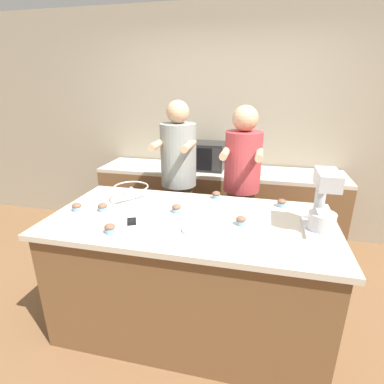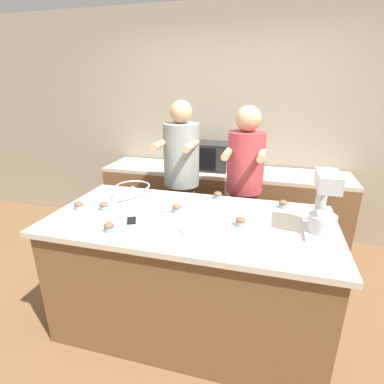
% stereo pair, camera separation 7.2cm
% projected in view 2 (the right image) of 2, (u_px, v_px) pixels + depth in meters
% --- Properties ---
extents(ground_plane, '(16.00, 16.00, 0.00)m').
position_uv_depth(ground_plane, '(190.00, 321.00, 2.47)').
color(ground_plane, brown).
extents(back_wall, '(10.00, 0.06, 2.70)m').
position_uv_depth(back_wall, '(230.00, 127.00, 3.62)').
color(back_wall, gray).
rests_on(back_wall, ground_plane).
extents(island_counter, '(2.02, 1.00, 0.94)m').
position_uv_depth(island_counter, '(190.00, 273.00, 2.30)').
color(island_counter, brown).
rests_on(island_counter, ground_plane).
extents(back_counter, '(2.80, 0.60, 0.90)m').
position_uv_depth(back_counter, '(222.00, 206.00, 3.61)').
color(back_counter, brown).
rests_on(back_counter, ground_plane).
extents(person_left, '(0.35, 0.51, 1.71)m').
position_uv_depth(person_left, '(182.00, 185.00, 2.95)').
color(person_left, brown).
rests_on(person_left, ground_plane).
extents(person_right, '(0.35, 0.51, 1.67)m').
position_uv_depth(person_right, '(244.00, 192.00, 2.80)').
color(person_right, brown).
rests_on(person_right, ground_plane).
extents(stand_mixer, '(0.20, 0.30, 0.41)m').
position_uv_depth(stand_mixer, '(323.00, 207.00, 1.87)').
color(stand_mixer, '#B2B7BC').
rests_on(stand_mixer, island_counter).
extents(mixing_bowl, '(0.28, 0.28, 0.13)m').
position_uv_depth(mixing_bowl, '(133.00, 193.00, 2.43)').
color(mixing_bowl, '#BCBCC1').
rests_on(mixing_bowl, island_counter).
extents(baking_tray, '(0.35, 0.28, 0.04)m').
position_uv_depth(baking_tray, '(206.00, 207.00, 2.29)').
color(baking_tray, '#BCBCC1').
rests_on(baking_tray, island_counter).
extents(microwave_oven, '(0.46, 0.34, 0.31)m').
position_uv_depth(microwave_oven, '(209.00, 156.00, 3.45)').
color(microwave_oven, black).
rests_on(microwave_oven, back_counter).
extents(cell_phone, '(0.12, 0.16, 0.01)m').
position_uv_depth(cell_phone, '(132.00, 221.00, 2.08)').
color(cell_phone, silver).
rests_on(cell_phone, island_counter).
extents(small_plate, '(0.21, 0.21, 0.02)m').
position_uv_depth(small_plate, '(196.00, 230.00, 1.95)').
color(small_plate, white).
rests_on(small_plate, island_counter).
extents(cupcake_0, '(0.07, 0.07, 0.06)m').
position_uv_depth(cupcake_0, '(240.00, 221.00, 2.02)').
color(cupcake_0, '#759EC6').
rests_on(cupcake_0, island_counter).
extents(cupcake_1, '(0.07, 0.07, 0.06)m').
position_uv_depth(cupcake_1, '(104.00, 206.00, 2.27)').
color(cupcake_1, '#759EC6').
rests_on(cupcake_1, island_counter).
extents(cupcake_2, '(0.07, 0.07, 0.06)m').
position_uv_depth(cupcake_2, '(283.00, 204.00, 2.31)').
color(cupcake_2, '#759EC6').
rests_on(cupcake_2, island_counter).
extents(cupcake_3, '(0.07, 0.07, 0.06)m').
position_uv_depth(cupcake_3, '(79.00, 205.00, 2.28)').
color(cupcake_3, '#759EC6').
rests_on(cupcake_3, island_counter).
extents(cupcake_4, '(0.07, 0.07, 0.06)m').
position_uv_depth(cupcake_4, '(177.00, 208.00, 2.23)').
color(cupcake_4, '#759EC6').
rests_on(cupcake_4, island_counter).
extents(cupcake_5, '(0.07, 0.07, 0.06)m').
position_uv_depth(cupcake_5, '(109.00, 227.00, 1.94)').
color(cupcake_5, '#759EC6').
rests_on(cupcake_5, island_counter).
extents(cupcake_6, '(0.07, 0.07, 0.06)m').
position_uv_depth(cupcake_6, '(218.00, 195.00, 2.49)').
color(cupcake_6, '#759EC6').
rests_on(cupcake_6, island_counter).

